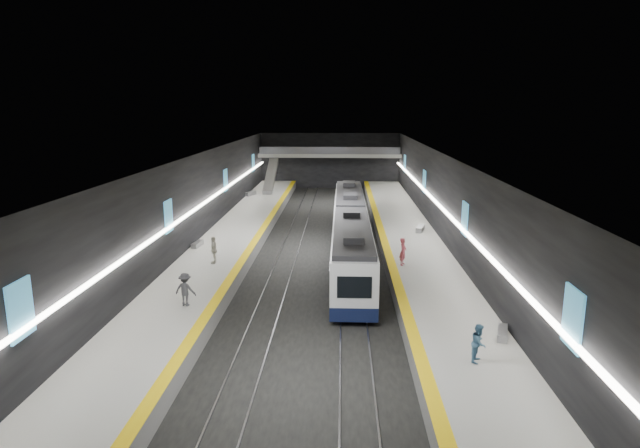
{
  "coord_description": "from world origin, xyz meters",
  "views": [
    {
      "loc": [
        1.8,
        -42.91,
        11.77
      ],
      "look_at": [
        -0.01,
        0.38,
        2.2
      ],
      "focal_mm": 30.0,
      "sensor_mm": 36.0,
      "label": 1
    }
  ],
  "objects_px": {
    "escalator": "(271,176)",
    "passenger_left_a": "(214,250)",
    "passenger_right_b": "(479,343)",
    "passenger_left_b": "(185,290)",
    "passenger_right_a": "(403,252)",
    "bench_left_far": "(250,194)",
    "bench_right_near": "(502,333)",
    "train": "(350,228)",
    "bench_right_far": "(420,229)",
    "bench_left_near": "(197,244)"
  },
  "relations": [
    {
      "from": "bench_left_near",
      "to": "passenger_left_a",
      "type": "distance_m",
      "value": 5.16
    },
    {
      "from": "bench_left_near",
      "to": "bench_right_far",
      "type": "bearing_deg",
      "value": 25.68
    },
    {
      "from": "bench_left_far",
      "to": "passenger_left_b",
      "type": "height_order",
      "value": "passenger_left_b"
    },
    {
      "from": "passenger_right_a",
      "to": "passenger_left_b",
      "type": "xyz_separation_m",
      "value": [
        -12.8,
        -8.27,
        -0.02
      ]
    },
    {
      "from": "train",
      "to": "bench_left_far",
      "type": "bearing_deg",
      "value": 117.94
    },
    {
      "from": "passenger_right_b",
      "to": "passenger_left_b",
      "type": "height_order",
      "value": "passenger_left_b"
    },
    {
      "from": "train",
      "to": "bench_left_near",
      "type": "height_order",
      "value": "train"
    },
    {
      "from": "bench_right_near",
      "to": "train",
      "type": "bearing_deg",
      "value": 127.69
    },
    {
      "from": "bench_left_near",
      "to": "passenger_left_a",
      "type": "relative_size",
      "value": 0.82
    },
    {
      "from": "bench_right_near",
      "to": "passenger_left_b",
      "type": "distance_m",
      "value": 16.63
    },
    {
      "from": "bench_left_far",
      "to": "bench_right_far",
      "type": "xyz_separation_m",
      "value": [
        18.21,
        -18.54,
        -0.01
      ]
    },
    {
      "from": "bench_left_far",
      "to": "passenger_right_b",
      "type": "xyz_separation_m",
      "value": [
        17.21,
        -43.22,
        0.61
      ]
    },
    {
      "from": "bench_left_far",
      "to": "bench_left_near",
      "type": "bearing_deg",
      "value": -68.99
    },
    {
      "from": "escalator",
      "to": "passenger_left_a",
      "type": "relative_size",
      "value": 4.13
    },
    {
      "from": "bench_right_far",
      "to": "passenger_left_a",
      "type": "height_order",
      "value": "passenger_left_a"
    },
    {
      "from": "bench_left_near",
      "to": "bench_right_near",
      "type": "distance_m",
      "value": 24.85
    },
    {
      "from": "bench_left_near",
      "to": "bench_left_far",
      "type": "xyz_separation_m",
      "value": [
        0.0,
        24.62,
        0.04
      ]
    },
    {
      "from": "escalator",
      "to": "passenger_left_a",
      "type": "distance_m",
      "value": 33.34
    },
    {
      "from": "passenger_right_b",
      "to": "passenger_left_a",
      "type": "bearing_deg",
      "value": 71.7
    },
    {
      "from": "bench_right_far",
      "to": "passenger_left_b",
      "type": "height_order",
      "value": "passenger_left_b"
    },
    {
      "from": "bench_right_near",
      "to": "passenger_left_a",
      "type": "distance_m",
      "value": 20.22
    },
    {
      "from": "bench_right_near",
      "to": "passenger_right_b",
      "type": "xyz_separation_m",
      "value": [
        -1.79,
        -2.58,
        0.65
      ]
    },
    {
      "from": "bench_left_far",
      "to": "passenger_left_a",
      "type": "height_order",
      "value": "passenger_left_a"
    },
    {
      "from": "train",
      "to": "bench_left_far",
      "type": "xyz_separation_m",
      "value": [
        -12.0,
        22.62,
        -0.96
      ]
    },
    {
      "from": "escalator",
      "to": "passenger_left_a",
      "type": "xyz_separation_m",
      "value": [
        0.41,
        -33.32,
        -0.93
      ]
    },
    {
      "from": "bench_left_far",
      "to": "passenger_right_b",
      "type": "height_order",
      "value": "passenger_right_b"
    },
    {
      "from": "train",
      "to": "bench_left_far",
      "type": "distance_m",
      "value": 25.63
    },
    {
      "from": "train",
      "to": "bench_right_far",
      "type": "distance_m",
      "value": 7.5
    },
    {
      "from": "bench_right_near",
      "to": "passenger_right_b",
      "type": "distance_m",
      "value": 3.2
    },
    {
      "from": "bench_right_near",
      "to": "passenger_right_a",
      "type": "height_order",
      "value": "passenger_right_a"
    },
    {
      "from": "bench_left_near",
      "to": "passenger_left_b",
      "type": "distance_m",
      "value": 12.91
    },
    {
      "from": "train",
      "to": "passenger_left_a",
      "type": "bearing_deg",
      "value": -145.91
    },
    {
      "from": "bench_left_near",
      "to": "passenger_right_b",
      "type": "height_order",
      "value": "passenger_right_b"
    },
    {
      "from": "passenger_right_a",
      "to": "passenger_left_b",
      "type": "relative_size",
      "value": 1.03
    },
    {
      "from": "bench_left_near",
      "to": "bench_left_far",
      "type": "distance_m",
      "value": 24.62
    },
    {
      "from": "bench_right_far",
      "to": "bench_left_near",
      "type": "bearing_deg",
      "value": -144.05
    },
    {
      "from": "passenger_left_b",
      "to": "bench_left_near",
      "type": "bearing_deg",
      "value": -66.27
    },
    {
      "from": "bench_left_far",
      "to": "passenger_left_a",
      "type": "bearing_deg",
      "value": -64.27
    },
    {
      "from": "passenger_right_a",
      "to": "passenger_left_a",
      "type": "relative_size",
      "value": 0.98
    },
    {
      "from": "escalator",
      "to": "bench_left_near",
      "type": "relative_size",
      "value": 5.04
    },
    {
      "from": "passenger_left_b",
      "to": "escalator",
      "type": "bearing_deg",
      "value": -77.53
    },
    {
      "from": "train",
      "to": "passenger_left_b",
      "type": "bearing_deg",
      "value": -122.39
    },
    {
      "from": "bench_left_far",
      "to": "passenger_left_b",
      "type": "xyz_separation_m",
      "value": [
        2.74,
        -37.21,
        0.69
      ]
    },
    {
      "from": "train",
      "to": "passenger_left_a",
      "type": "height_order",
      "value": "train"
    },
    {
      "from": "train",
      "to": "escalator",
      "type": "relative_size",
      "value": 3.76
    },
    {
      "from": "bench_left_near",
      "to": "passenger_left_a",
      "type": "height_order",
      "value": "passenger_left_a"
    },
    {
      "from": "train",
      "to": "passenger_right_a",
      "type": "height_order",
      "value": "train"
    },
    {
      "from": "bench_right_far",
      "to": "passenger_right_a",
      "type": "relative_size",
      "value": 0.97
    },
    {
      "from": "passenger_right_b",
      "to": "passenger_left_b",
      "type": "xyz_separation_m",
      "value": [
        -14.47,
        6.0,
        0.08
      ]
    },
    {
      "from": "bench_right_far",
      "to": "passenger_left_a",
      "type": "xyz_separation_m",
      "value": [
        -15.81,
        -10.58,
        0.74
      ]
    }
  ]
}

